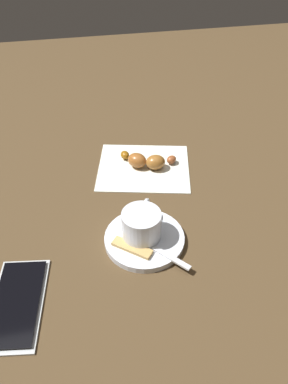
{
  "coord_description": "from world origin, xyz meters",
  "views": [
    {
      "loc": [
        0.53,
        -0.1,
        0.49
      ],
      "look_at": [
        0.01,
        -0.0,
        0.02
      ],
      "focal_mm": 35.88,
      "sensor_mm": 36.0,
      "label": 1
    }
  ],
  "objects_px": {
    "saucer": "(144,239)",
    "napkin": "(144,167)",
    "sugar_packet": "(132,248)",
    "cell_phone": "(17,303)",
    "teaspoon": "(145,240)",
    "croissant": "(146,161)",
    "espresso_cup": "(142,224)"
  },
  "relations": [
    {
      "from": "espresso_cup",
      "to": "cell_phone",
      "type": "xyz_separation_m",
      "value": [
        0.09,
        -0.2,
        -0.03
      ]
    },
    {
      "from": "saucer",
      "to": "napkin",
      "type": "xyz_separation_m",
      "value": [
        -0.2,
        0.04,
        -0.0
      ]
    },
    {
      "from": "croissant",
      "to": "saucer",
      "type": "bearing_deg",
      "value": -12.37
    },
    {
      "from": "sugar_packet",
      "to": "cell_phone",
      "type": "xyz_separation_m",
      "value": [
        0.06,
        -0.18,
        -0.01
      ]
    },
    {
      "from": "teaspoon",
      "to": "sugar_packet",
      "type": "relative_size",
      "value": 1.67
    },
    {
      "from": "espresso_cup",
      "to": "cell_phone",
      "type": "bearing_deg",
      "value": -66.25
    },
    {
      "from": "croissant",
      "to": "espresso_cup",
      "type": "bearing_deg",
      "value": -13.71
    },
    {
      "from": "saucer",
      "to": "teaspoon",
      "type": "relative_size",
      "value": 1.19
    },
    {
      "from": "sugar_packet",
      "to": "cell_phone",
      "type": "distance_m",
      "value": 0.19
    },
    {
      "from": "saucer",
      "to": "espresso_cup",
      "type": "xyz_separation_m",
      "value": [
        -0.0,
        -0.0,
        0.03
      ]
    },
    {
      "from": "cell_phone",
      "to": "napkin",
      "type": "bearing_deg",
      "value": 139.56
    },
    {
      "from": "sugar_packet",
      "to": "cell_phone",
      "type": "bearing_deg",
      "value": -122.09
    },
    {
      "from": "espresso_cup",
      "to": "teaspoon",
      "type": "height_order",
      "value": "espresso_cup"
    },
    {
      "from": "teaspoon",
      "to": "sugar_packet",
      "type": "bearing_deg",
      "value": -65.01
    },
    {
      "from": "espresso_cup",
      "to": "croissant",
      "type": "relative_size",
      "value": 0.73
    },
    {
      "from": "napkin",
      "to": "cell_phone",
      "type": "bearing_deg",
      "value": -40.44
    },
    {
      "from": "espresso_cup",
      "to": "saucer",
      "type": "bearing_deg",
      "value": 44.49
    },
    {
      "from": "napkin",
      "to": "saucer",
      "type": "bearing_deg",
      "value": -10.73
    },
    {
      "from": "saucer",
      "to": "sugar_packet",
      "type": "xyz_separation_m",
      "value": [
        0.02,
        -0.02,
        0.01
      ]
    },
    {
      "from": "saucer",
      "to": "espresso_cup",
      "type": "bearing_deg",
      "value": -135.51
    },
    {
      "from": "saucer",
      "to": "cell_phone",
      "type": "distance_m",
      "value": 0.22
    },
    {
      "from": "sugar_packet",
      "to": "espresso_cup",
      "type": "bearing_deg",
      "value": 90.53
    },
    {
      "from": "saucer",
      "to": "sugar_packet",
      "type": "distance_m",
      "value": 0.03
    },
    {
      "from": "sugar_packet",
      "to": "napkin",
      "type": "xyz_separation_m",
      "value": [
        -0.22,
        0.06,
        -0.01
      ]
    },
    {
      "from": "saucer",
      "to": "cell_phone",
      "type": "height_order",
      "value": "saucer"
    },
    {
      "from": "teaspoon",
      "to": "croissant",
      "type": "relative_size",
      "value": 0.96
    },
    {
      "from": "napkin",
      "to": "cell_phone",
      "type": "distance_m",
      "value": 0.37
    },
    {
      "from": "espresso_cup",
      "to": "napkin",
      "type": "relative_size",
      "value": 0.46
    },
    {
      "from": "saucer",
      "to": "teaspoon",
      "type": "bearing_deg",
      "value": -1.96
    },
    {
      "from": "saucer",
      "to": "croissant",
      "type": "xyz_separation_m",
      "value": [
        -0.2,
        0.04,
        0.01
      ]
    },
    {
      "from": "espresso_cup",
      "to": "sugar_packet",
      "type": "xyz_separation_m",
      "value": [
        0.03,
        -0.02,
        -0.02
      ]
    },
    {
      "from": "sugar_packet",
      "to": "cell_phone",
      "type": "height_order",
      "value": "sugar_packet"
    }
  ]
}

